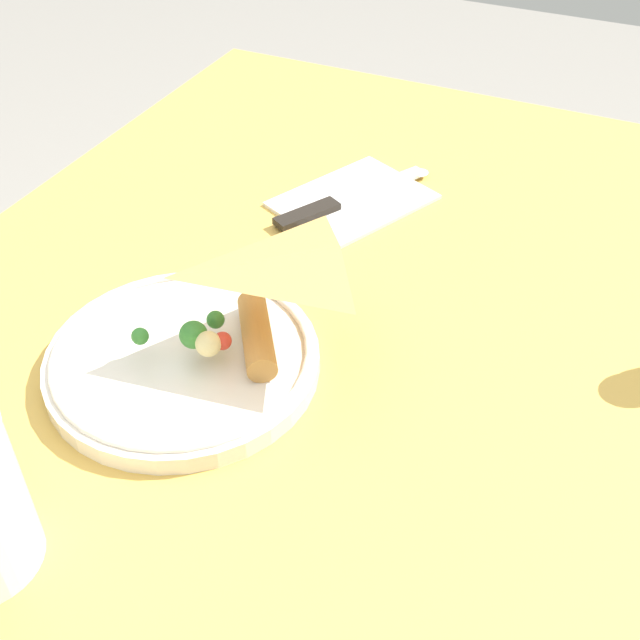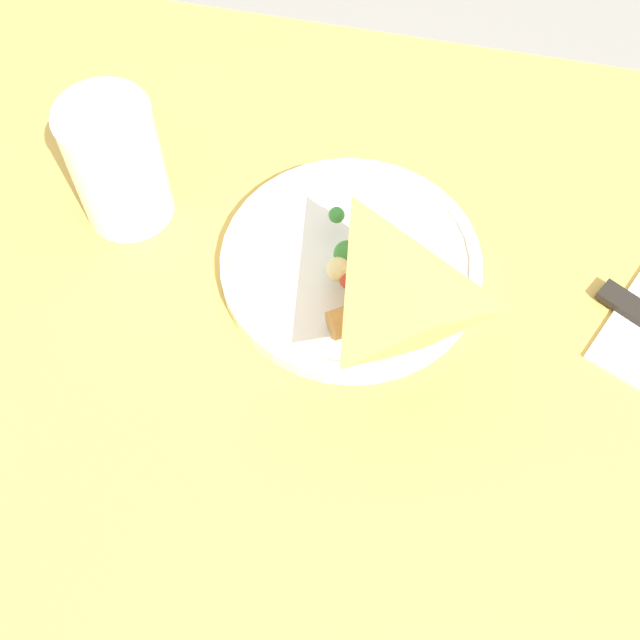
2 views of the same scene
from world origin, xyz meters
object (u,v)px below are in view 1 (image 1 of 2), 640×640
Objects in this scene: plate_pizza at (184,355)px; butter_knife at (346,199)px; napkin_folded at (353,200)px; dining_table at (281,459)px.

plate_pizza is 1.24× the size of butter_knife.
dining_table is at bearing -170.03° from napkin_folded.
dining_table is 0.29m from napkin_folded.
plate_pizza is at bearing 108.06° from dining_table.
butter_knife is at bearing 11.29° from dining_table.
plate_pizza reaches higher than dining_table.
plate_pizza is 1.19× the size of napkin_folded.
butter_knife reaches higher than dining_table.
napkin_folded is (0.29, -0.02, -0.01)m from plate_pizza.
plate_pizza is at bearing -154.60° from butter_knife.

